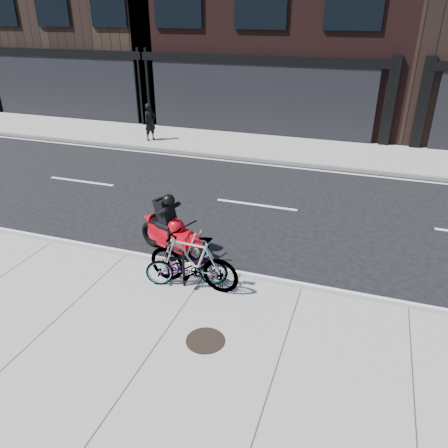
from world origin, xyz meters
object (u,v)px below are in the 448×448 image
at_px(bike_rack, 175,262).
at_px(motorcycle, 175,232).
at_px(pedestrian, 150,122).
at_px(bicycle_front, 187,266).
at_px(manhole_cover, 205,340).
at_px(bicycle_rear, 193,261).

xyz_separation_m(bike_rack, motorcycle, (-0.55, 1.18, 0.01)).
relative_size(bike_rack, pedestrian, 0.53).
distance_m(bike_rack, motorcycle, 1.30).
height_order(bike_rack, bicycle_front, bicycle_front).
xyz_separation_m(pedestrian, manhole_cover, (6.70, -11.01, -0.75)).
bearing_deg(pedestrian, bicycle_rear, -123.71).
xyz_separation_m(bicycle_front, manhole_cover, (0.95, -1.46, -0.42)).
height_order(bicycle_rear, manhole_cover, bicycle_rear).
height_order(bicycle_rear, pedestrian, pedestrian).
bearing_deg(manhole_cover, bicycle_front, 123.08).
bearing_deg(bicycle_rear, bike_rack, -86.36).
relative_size(bike_rack, manhole_cover, 1.22).
height_order(bicycle_rear, motorcycle, motorcycle).
height_order(pedestrian, manhole_cover, pedestrian).
xyz_separation_m(bicycle_front, bicycle_rear, (0.14, 0.00, 0.15)).
relative_size(bicycle_front, motorcycle, 0.84).
distance_m(bicycle_rear, motorcycle, 1.51).
distance_m(bicycle_rear, manhole_cover, 1.76).
bearing_deg(pedestrian, manhole_cover, -124.04).
height_order(bicycle_front, manhole_cover, bicycle_front).
distance_m(bike_rack, bicycle_rear, 0.39).
height_order(bike_rack, bicycle_rear, bicycle_rear).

